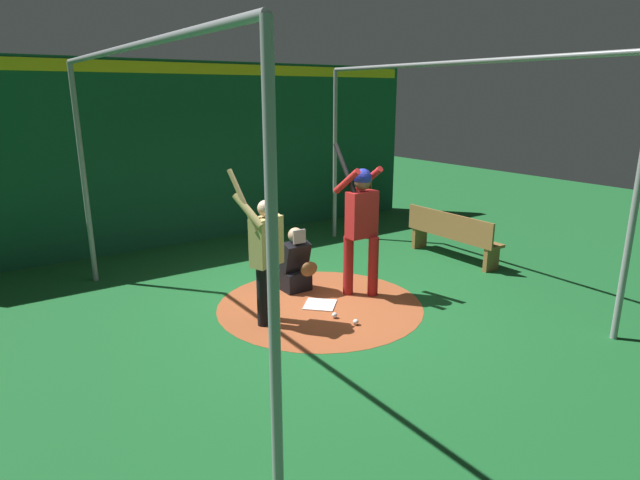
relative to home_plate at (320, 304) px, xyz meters
The scene contains 13 objects.
ground_plane 0.01m from the home_plate, ahead, with size 26.25×26.25×0.00m, color #195B28.
dirt_circle 0.01m from the home_plate, ahead, with size 2.86×2.86×0.01m, color #9E4C28.
home_plate is the anchor object (origin of this frame).
batter 1.34m from the home_plate, 90.97° to the left, with size 0.68×0.49×2.19m.
catcher 0.79m from the home_plate, behind, with size 0.58×0.40×0.97m.
visitor 1.27m from the home_plate, 84.92° to the right, with size 0.53×0.60×1.99m.
back_wall 4.60m from the home_plate, behind, with size 0.22×10.25×3.46m.
cage_frame 2.29m from the home_plate, ahead, with size 5.82×4.77×3.33m.
bat_rack 5.65m from the home_plate, 135.46° to the left, with size 0.82×0.18×1.05m.
bench 3.20m from the home_plate, 98.03° to the left, with size 1.90×0.36×0.85m.
baseball_0 0.80m from the home_plate, ahead, with size 0.07×0.07×0.07m, color white.
baseball_1 0.77m from the home_plate, 135.85° to the right, with size 0.07×0.07×0.07m, color white.
baseball_2 0.48m from the home_plate, 11.00° to the right, with size 0.07×0.07×0.07m, color white.
Camera 1 is at (5.64, -3.90, 2.87)m, focal length 29.59 mm.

